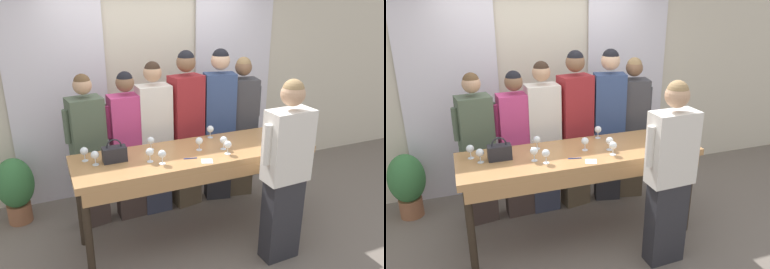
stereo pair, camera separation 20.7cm
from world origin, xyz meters
TOP-DOWN VIEW (x-y plane):
  - ground_plane at (0.00, 0.00)m, footprint 18.00×18.00m
  - wall_back at (0.00, 1.42)m, footprint 12.00×0.06m
  - curtain_panel_left at (-1.15, 1.36)m, footprint 1.13×0.03m
  - curtain_panel_right at (1.15, 1.36)m, footprint 1.13×0.03m
  - tasting_bar at (0.00, -0.02)m, footprint 2.40×0.73m
  - wine_bottle at (0.80, -0.05)m, footprint 0.08×0.08m
  - handbag at (-0.78, 0.06)m, footprint 0.22×0.11m
  - wine_glass_front_left at (0.94, -0.20)m, footprint 0.07×0.07m
  - wine_glass_front_mid at (0.30, 0.28)m, footprint 0.07×0.07m
  - wine_glass_front_right at (0.28, -0.07)m, footprint 0.07×0.07m
  - wine_glass_center_left at (0.27, -0.19)m, footprint 0.07×0.07m
  - wine_glass_center_mid at (0.05, 0.01)m, footprint 0.07×0.07m
  - wine_glass_center_right at (-0.49, -0.08)m, footprint 0.07×0.07m
  - wine_glass_back_left at (-1.04, 0.17)m, footprint 0.07×0.07m
  - wine_glass_back_mid at (-0.39, 0.20)m, footprint 0.07×0.07m
  - wine_glass_back_right at (-0.96, 0.05)m, footprint 0.07×0.07m
  - wine_glass_near_host at (0.95, 0.03)m, footprint 0.07×0.07m
  - wine_glass_by_bottle at (-0.39, -0.17)m, footprint 0.07×0.07m
  - napkin at (0.01, -0.27)m, footprint 0.14×0.14m
  - pen at (-0.11, -0.16)m, footprint 0.13×0.03m
  - guest_olive_jacket at (-0.95, 0.66)m, footprint 0.47×0.32m
  - guest_pink_top at (-0.52, 0.66)m, footprint 0.49×0.26m
  - guest_cream_sweater at (-0.21, 0.66)m, footprint 0.48×0.26m
  - guest_striped_shirt at (0.17, 0.66)m, footprint 0.48×0.30m
  - guest_navy_coat at (0.59, 0.66)m, footprint 0.48×0.29m
  - guest_beige_cap at (0.90, 0.66)m, footprint 0.48×0.32m
  - host_pouring at (0.63, -0.64)m, footprint 0.53×0.24m
  - potted_plant at (-1.74, 1.00)m, footprint 0.41×0.41m

SIDE VIEW (x-z plane):
  - ground_plane at x=0.00m, z-range 0.00..0.00m
  - potted_plant at x=-1.74m, z-range 0.05..0.82m
  - guest_olive_jacket at x=-0.95m, z-range 0.02..1.73m
  - guest_pink_top at x=-0.52m, z-range 0.02..1.72m
  - tasting_bar at x=0.00m, z-range 0.39..1.37m
  - guest_beige_cap at x=0.90m, z-range 0.03..1.80m
  - guest_cream_sweater at x=-0.21m, z-range 0.03..1.81m
  - host_pouring at x=0.63m, z-range 0.03..1.81m
  - napkin at x=0.01m, z-range 0.98..0.98m
  - pen at x=-0.11m, z-range 0.98..0.99m
  - guest_striped_shirt at x=0.17m, z-range 0.05..1.93m
  - guest_navy_coat at x=0.59m, z-range 0.06..1.94m
  - handbag at x=-0.78m, z-range 0.95..1.17m
  - wine_glass_center_mid at x=0.05m, z-range 1.01..1.14m
  - wine_glass_back_left at x=-1.04m, z-range 1.01..1.14m
  - wine_glass_back_mid at x=-0.39m, z-range 1.01..1.14m
  - wine_glass_near_host at x=0.95m, z-range 1.01..1.14m
  - wine_glass_by_bottle at x=-0.39m, z-range 1.01..1.14m
  - wine_glass_front_left at x=0.94m, z-range 1.01..1.14m
  - wine_glass_front_mid at x=0.30m, z-range 1.01..1.14m
  - wine_glass_front_right at x=0.28m, z-range 1.01..1.14m
  - wine_glass_center_left at x=0.27m, z-range 1.01..1.14m
  - wine_glass_center_right at x=-0.49m, z-range 1.01..1.14m
  - wine_glass_back_right at x=-0.96m, z-range 1.01..1.14m
  - wine_bottle at x=0.80m, z-range 0.94..1.23m
  - curtain_panel_left at x=-1.15m, z-range 0.00..2.69m
  - curtain_panel_right at x=1.15m, z-range 0.00..2.69m
  - wall_back at x=0.00m, z-range 0.00..2.80m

